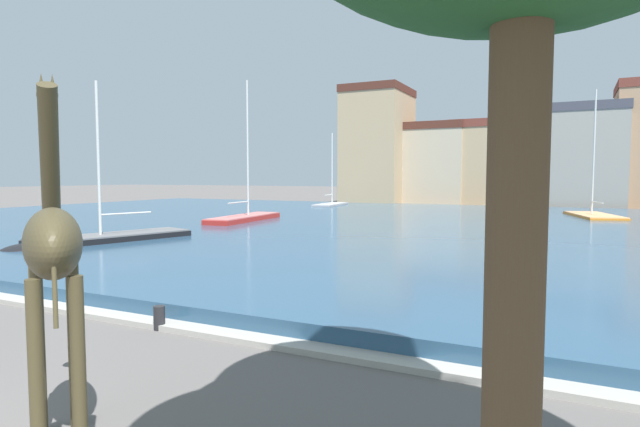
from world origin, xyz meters
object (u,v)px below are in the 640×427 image
(mooring_bollard, at_px, (159,318))
(sailboat_black, at_px, (97,243))
(giraffe_statue, at_px, (53,249))
(sailboat_red, at_px, (250,220))
(sailboat_orange, at_px, (591,217))
(sailboat_grey, at_px, (332,206))

(mooring_bollard, bearing_deg, sailboat_black, 144.74)
(giraffe_statue, height_order, sailboat_red, sailboat_red)
(sailboat_orange, bearing_deg, sailboat_red, -146.33)
(sailboat_black, xyz_separation_m, sailboat_grey, (-2.92, 30.20, -0.04))
(giraffe_statue, bearing_deg, sailboat_red, 118.91)
(sailboat_orange, relative_size, sailboat_grey, 1.24)
(sailboat_orange, bearing_deg, sailboat_black, -127.09)
(sailboat_black, height_order, sailboat_grey, sailboat_grey)
(sailboat_grey, distance_m, mooring_bollard, 39.73)
(sailboat_grey, relative_size, mooring_bollard, 14.67)
(sailboat_orange, bearing_deg, mooring_bollard, -105.20)
(sailboat_orange, distance_m, sailboat_black, 31.73)
(giraffe_statue, height_order, sailboat_black, sailboat_black)
(giraffe_statue, relative_size, sailboat_grey, 0.63)
(sailboat_black, relative_size, sailboat_grey, 1.08)
(sailboat_red, distance_m, mooring_bollard, 22.29)
(giraffe_statue, relative_size, mooring_bollard, 9.20)
(giraffe_statue, bearing_deg, sailboat_orange, 79.78)
(sailboat_red, xyz_separation_m, sailboat_grey, (-2.44, 17.96, -0.08))
(sailboat_black, xyz_separation_m, mooring_bollard, (10.28, -7.27, -0.14))
(sailboat_orange, distance_m, mooring_bollard, 33.76)
(mooring_bollard, bearing_deg, sailboat_orange, 74.80)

